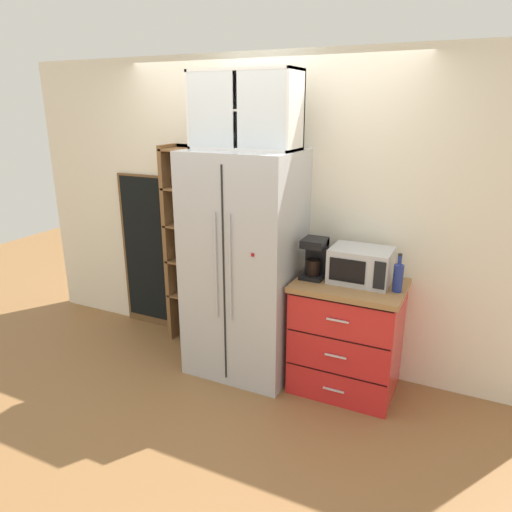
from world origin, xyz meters
name	(u,v)px	position (x,y,z in m)	size (l,w,h in m)	color
ground_plane	(245,365)	(0.00, 0.00, 0.00)	(10.54, 10.54, 0.00)	olive
wall_back_cream	(265,212)	(0.00, 0.40, 1.27)	(4.85, 0.10, 2.55)	silver
refrigerator	(245,265)	(0.00, 0.01, 0.92)	(0.85, 0.71, 1.83)	#B7BABF
pantry_shelf_column	(193,244)	(-0.68, 0.29, 0.93)	(0.46, 0.28, 1.82)	brown
counter_cabinet	(347,336)	(0.85, 0.06, 0.45)	(0.80, 0.61, 0.89)	red
microwave	(361,265)	(0.91, 0.11, 1.02)	(0.44, 0.33, 0.26)	#B7BABF
coffee_maker	(315,257)	(0.57, 0.07, 1.04)	(0.17, 0.20, 0.31)	black
mug_red	(349,278)	(0.86, 0.02, 0.94)	(0.12, 0.08, 0.10)	red
bottle_cobalt	(398,275)	(1.20, 0.03, 1.01)	(0.07, 0.07, 0.28)	navy
upper_cabinet	(246,110)	(0.00, 0.05, 2.11)	(0.82, 0.32, 0.56)	silver
chalkboard_menu	(149,252)	(-1.23, 0.33, 0.77)	(0.60, 0.04, 1.53)	brown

